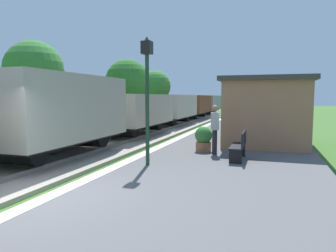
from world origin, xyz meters
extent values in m
plane|color=#3D6628|center=(0.00, 0.00, 0.00)|extent=(160.00, 160.00, 0.00)
cube|color=#565659|center=(3.20, 0.00, 0.12)|extent=(6.00, 60.00, 0.25)
cube|color=silver|center=(0.40, 0.00, 0.25)|extent=(0.36, 60.00, 0.01)
cube|color=gray|center=(-2.40, 4.07, 1.88)|extent=(2.50, 5.60, 2.20)
cube|color=black|center=(-2.40, 4.07, 0.93)|extent=(2.10, 5.15, 0.50)
cylinder|color=black|center=(-2.40, 5.87, 0.68)|extent=(1.56, 0.84, 0.84)
cylinder|color=black|center=(-2.40, 2.28, 0.68)|extent=(1.56, 0.84, 0.84)
cylinder|color=black|center=(-2.40, 7.02, 0.93)|extent=(0.20, 0.30, 0.20)
cube|color=gray|center=(-2.40, 10.67, 1.58)|extent=(2.50, 5.60, 1.60)
cube|color=black|center=(-2.40, 10.67, 0.93)|extent=(2.10, 5.15, 0.50)
cylinder|color=black|center=(-2.40, 12.47, 0.68)|extent=(1.56, 0.84, 0.84)
cylinder|color=black|center=(-2.40, 8.88, 0.68)|extent=(1.56, 0.84, 0.84)
cylinder|color=black|center=(-2.40, 13.62, 0.93)|extent=(0.20, 0.30, 0.20)
cylinder|color=black|center=(-2.40, 7.72, 0.93)|extent=(0.20, 0.30, 0.20)
cube|color=gray|center=(-2.40, 17.27, 1.58)|extent=(2.50, 5.60, 1.60)
cube|color=black|center=(-2.40, 17.27, 0.93)|extent=(2.10, 5.15, 0.50)
cylinder|color=black|center=(-2.40, 19.07, 0.68)|extent=(1.56, 0.84, 0.84)
cylinder|color=black|center=(-2.40, 15.48, 0.68)|extent=(1.56, 0.84, 0.84)
cylinder|color=black|center=(-2.40, 20.22, 0.93)|extent=(0.20, 0.30, 0.20)
cylinder|color=black|center=(-2.40, 14.32, 0.93)|extent=(0.20, 0.30, 0.20)
cube|color=brown|center=(-2.40, 23.87, 1.58)|extent=(2.50, 5.60, 1.60)
cube|color=black|center=(-2.40, 23.87, 0.93)|extent=(2.10, 5.15, 0.50)
cylinder|color=black|center=(-2.40, 25.67, 0.68)|extent=(1.56, 0.84, 0.84)
cylinder|color=black|center=(-2.40, 22.08, 0.68)|extent=(1.56, 0.84, 0.84)
cylinder|color=black|center=(-2.40, 26.82, 0.93)|extent=(0.20, 0.30, 0.20)
cylinder|color=black|center=(-2.40, 20.92, 0.93)|extent=(0.20, 0.30, 0.20)
cube|color=gray|center=(-2.40, 30.47, 1.58)|extent=(2.50, 5.60, 1.60)
cube|color=black|center=(-2.40, 30.47, 0.93)|extent=(2.10, 5.15, 0.50)
cylinder|color=black|center=(-2.40, 32.27, 0.68)|extent=(1.56, 0.84, 0.84)
cylinder|color=black|center=(-2.40, 28.68, 0.68)|extent=(1.56, 0.84, 0.84)
cylinder|color=black|center=(-2.40, 33.42, 0.93)|extent=(0.20, 0.30, 0.20)
cylinder|color=black|center=(-2.40, 27.52, 0.93)|extent=(0.20, 0.30, 0.20)
cube|color=#9E6B4C|center=(4.40, 9.66, 1.55)|extent=(3.20, 5.50, 2.60)
cube|color=#3D3833|center=(4.40, 9.66, 2.94)|extent=(3.50, 5.80, 0.18)
cube|color=black|center=(2.79, 8.56, 1.68)|extent=(0.03, 0.90, 0.80)
cube|color=black|center=(3.62, 5.07, 0.69)|extent=(0.42, 1.50, 0.04)
cube|color=black|center=(3.81, 5.07, 0.93)|extent=(0.04, 1.50, 0.45)
cube|color=black|center=(3.62, 4.47, 0.46)|extent=(0.38, 0.06, 0.42)
cube|color=black|center=(3.62, 5.67, 0.46)|extent=(0.38, 0.06, 0.42)
cylinder|color=black|center=(2.79, 5.73, 0.68)|extent=(0.15, 0.15, 0.86)
cylinder|color=black|center=(2.74, 5.88, 0.68)|extent=(0.15, 0.15, 0.86)
cube|color=#B2ADA8|center=(2.76, 5.80, 1.41)|extent=(0.34, 0.43, 0.60)
sphere|color=#936B51|center=(2.76, 5.80, 1.85)|extent=(0.22, 0.22, 0.22)
cylinder|color=#9E6642|center=(2.27, 6.28, 0.42)|extent=(0.56, 0.56, 0.34)
sphere|color=#387A33|center=(2.27, 6.28, 0.85)|extent=(0.64, 0.64, 0.64)
cylinder|color=#193823|center=(1.20, 3.45, 1.85)|extent=(0.11, 0.11, 3.20)
cube|color=black|center=(1.20, 3.45, 3.63)|extent=(0.28, 0.28, 0.36)
sphere|color=#F2E5BF|center=(1.20, 3.45, 3.63)|extent=(0.20, 0.20, 0.20)
cone|color=#193823|center=(1.20, 3.45, 3.87)|extent=(0.20, 0.20, 0.16)
cylinder|color=#4C3823|center=(-8.39, 9.86, 1.26)|extent=(0.28, 0.28, 2.52)
sphere|color=#387A33|center=(-8.39, 9.86, 3.78)|extent=(3.35, 3.35, 3.35)
cylinder|color=#4C3823|center=(-6.65, 18.54, 1.07)|extent=(0.28, 0.28, 2.14)
sphere|color=#2D6B28|center=(-6.65, 18.54, 3.50)|extent=(3.63, 3.63, 3.63)
cylinder|color=#4C3823|center=(-6.63, 24.92, 1.07)|extent=(0.28, 0.28, 2.13)
sphere|color=#387A33|center=(-6.63, 24.92, 3.32)|extent=(3.18, 3.18, 3.18)
camera|label=1|loc=(4.56, -4.86, 2.25)|focal=33.17mm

